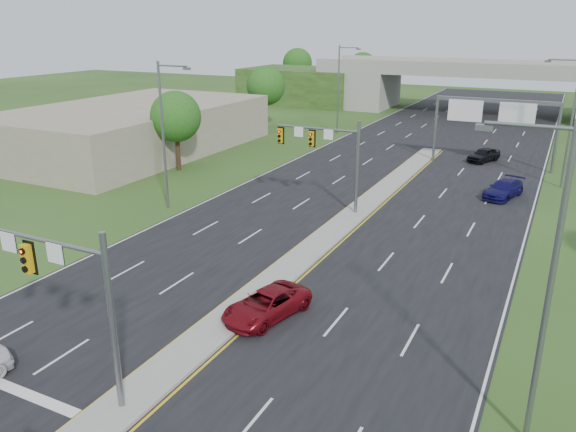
% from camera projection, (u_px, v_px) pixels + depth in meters
% --- Properties ---
extents(ground, '(240.00, 240.00, 0.00)m').
position_uv_depth(ground, '(122.00, 409.00, 20.78)').
color(ground, '#284117').
rests_on(ground, ground).
extents(road, '(24.00, 160.00, 0.02)m').
position_uv_depth(road, '(394.00, 182.00, 50.38)').
color(road, black).
rests_on(road, ground).
extents(median, '(2.00, 54.00, 0.16)m').
position_uv_depth(median, '(346.00, 221.00, 40.20)').
color(median, gray).
rests_on(median, road).
extents(lane_markings, '(23.72, 160.00, 0.01)m').
position_uv_depth(lane_markings, '(365.00, 199.00, 45.48)').
color(lane_markings, gold).
rests_on(lane_markings, road).
extents(signal_mast_near, '(6.62, 0.60, 7.00)m').
position_uv_depth(signal_mast_near, '(60.00, 282.00, 20.14)').
color(signal_mast_near, slate).
rests_on(signal_mast_near, ground).
extents(signal_mast_far, '(6.62, 0.60, 7.00)m').
position_uv_depth(signal_mast_far, '(328.00, 150.00, 41.28)').
color(signal_mast_far, slate).
rests_on(signal_mast_far, ground).
extents(sign_gantry, '(11.58, 0.44, 6.67)m').
position_uv_depth(sign_gantry, '(494.00, 114.00, 54.24)').
color(sign_gantry, slate).
rests_on(sign_gantry, ground).
extents(overpass, '(80.00, 14.00, 8.10)m').
position_uv_depth(overpass, '(478.00, 91.00, 87.28)').
color(overpass, gray).
rests_on(overpass, ground).
extents(lightpole_l_mid, '(2.85, 0.25, 11.00)m').
position_uv_depth(lightpole_l_mid, '(165.00, 130.00, 41.34)').
color(lightpole_l_mid, slate).
rests_on(lightpole_l_mid, ground).
extents(lightpole_l_far, '(2.85, 0.25, 11.00)m').
position_uv_depth(lightpole_l_far, '(340.00, 85.00, 70.93)').
color(lightpole_l_far, slate).
rests_on(lightpole_l_far, ground).
extents(lightpole_r_near, '(2.85, 0.25, 11.00)m').
position_uv_depth(lightpole_r_near, '(545.00, 276.00, 17.40)').
color(lightpole_r_near, slate).
rests_on(lightpole_r_near, ground).
extents(lightpole_r_far, '(2.85, 0.25, 11.00)m').
position_uv_depth(lightpole_r_far, '(570.00, 117.00, 47.00)').
color(lightpole_r_far, slate).
rests_on(lightpole_r_far, ground).
extents(tree_l_near, '(4.80, 4.80, 7.60)m').
position_uv_depth(tree_l_near, '(176.00, 117.00, 52.93)').
color(tree_l_near, '#382316').
rests_on(tree_l_near, ground).
extents(tree_l_mid, '(5.20, 5.20, 8.12)m').
position_uv_depth(tree_l_mid, '(266.00, 86.00, 75.66)').
color(tree_l_mid, '#382316').
rests_on(tree_l_mid, ground).
extents(tree_back_a, '(6.00, 6.00, 8.85)m').
position_uv_depth(tree_back_a, '(297.00, 63.00, 114.45)').
color(tree_back_a, '#382316').
rests_on(tree_back_a, ground).
extents(tree_back_b, '(5.60, 5.60, 8.32)m').
position_uv_depth(tree_back_b, '(362.00, 67.00, 108.64)').
color(tree_back_b, '#382316').
rests_on(tree_back_b, ground).
extents(commercial_building, '(18.00, 30.00, 5.00)m').
position_uv_depth(commercial_building, '(132.00, 128.00, 62.26)').
color(commercial_building, gray).
rests_on(commercial_building, ground).
extents(car_far_a, '(3.32, 5.20, 1.34)m').
position_uv_depth(car_far_a, '(267.00, 304.00, 27.05)').
color(car_far_a, maroon).
rests_on(car_far_a, road).
extents(car_far_b, '(3.17, 5.15, 1.39)m').
position_uv_depth(car_far_b, '(504.00, 189.00, 45.78)').
color(car_far_b, '#0E0C48').
rests_on(car_far_b, road).
extents(car_far_c, '(3.24, 4.53, 1.43)m').
position_uv_depth(car_far_c, '(484.00, 155.00, 57.68)').
color(car_far_c, black).
rests_on(car_far_c, road).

